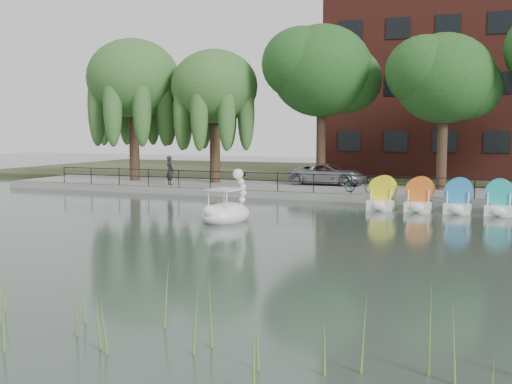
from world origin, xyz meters
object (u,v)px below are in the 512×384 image
Objects in this scene: pedestrian at (170,168)px; swan_boat at (227,210)px; bicycle at (360,183)px; minivan at (327,173)px.

pedestrian is 12.85m from swan_boat.
bicycle is 0.63× the size of swan_boat.
minivan is 1.89× the size of swan_boat.
bicycle is 10.07m from swan_boat.
bicycle is at bearing -147.90° from pedestrian.
pedestrian is at bearing 99.52° from bicycle.
swan_boat is (-3.27, -9.51, -0.44)m from bicycle.
pedestrian reaches higher than bicycle.
minivan is 4.81m from bicycle.
minivan is 13.40m from swan_boat.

